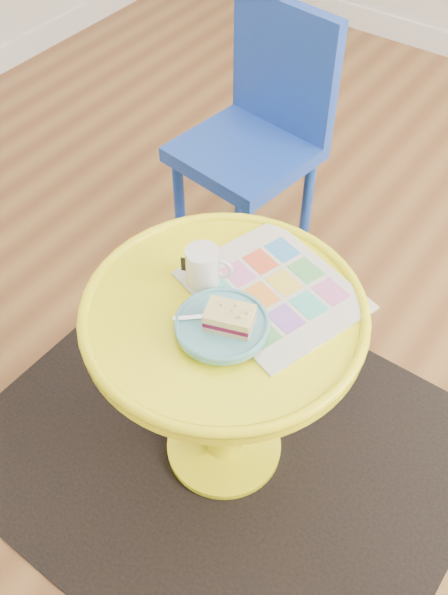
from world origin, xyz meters
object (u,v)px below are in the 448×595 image
Objects in this scene: side_table at (224,357)px; newspaper at (273,290)px; plate at (222,326)px; chair at (260,129)px; mug at (203,266)px.

side_table is 1.75× the size of newspaper.
newspaper is 0.16m from plate.
side_table is at bearing 121.76° from plate.
chair is at bearing 118.11° from side_table.
plate reaches higher than newspaper.
plate is at bearing -54.12° from chair.
newspaper is at bearing 81.74° from plate.
mug reaches higher than side_table.
plate is at bearing -80.59° from newspaper.
plate is (0.03, -0.05, 0.19)m from side_table.
plate is (-0.02, -0.16, 0.02)m from newspaper.
side_table is 3.17× the size of plate.
chair reaches higher than plate.
plate is (0.12, -0.09, -0.03)m from mug.
newspaper is (0.06, 0.11, 0.17)m from side_table.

